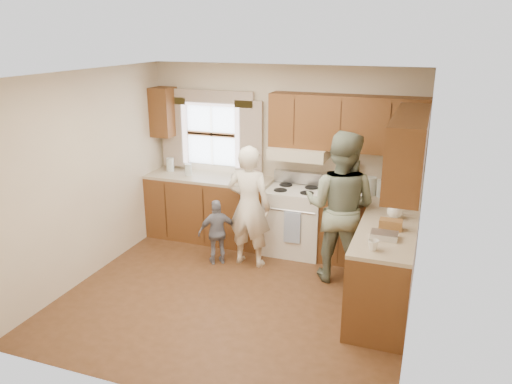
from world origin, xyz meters
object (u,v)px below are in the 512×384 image
at_px(stove, 296,219).
at_px(woman_right, 340,207).
at_px(child, 218,232).
at_px(woman_left, 249,206).

relative_size(stove, woman_right, 0.58).
height_order(stove, child, stove).
bearing_deg(woman_left, woman_right, -177.50).
relative_size(stove, woman_left, 0.68).
distance_m(stove, woman_left, 0.81).
distance_m(stove, woman_right, 1.02).
xyz_separation_m(woman_right, child, (-1.55, -0.13, -0.49)).
distance_m(woman_left, child, 0.54).
height_order(stove, woman_right, woman_right).
height_order(woman_left, woman_right, woman_right).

